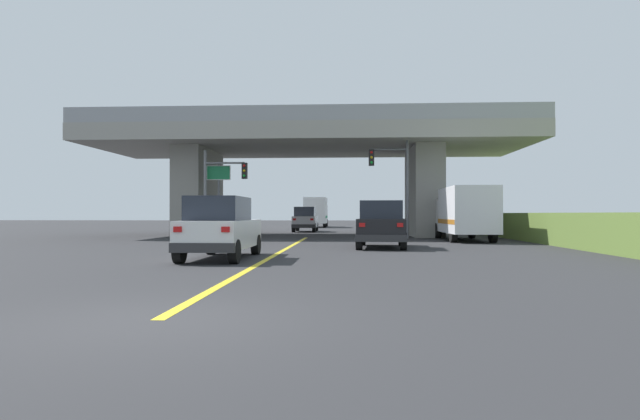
# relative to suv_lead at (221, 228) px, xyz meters

# --- Properties ---
(ground) EXTENTS (160.00, 160.00, 0.00)m
(ground) POSITION_rel_suv_lead_xyz_m (1.55, 18.40, -1.01)
(ground) COLOR #2B2B2D
(overpass_bridge) EXTENTS (28.12, 10.77, 7.70)m
(overpass_bridge) POSITION_rel_suv_lead_xyz_m (1.55, 18.40, 4.29)
(overpass_bridge) COLOR gray
(overpass_bridge) RESTS_ON ground
(lane_divider_stripe) EXTENTS (0.20, 25.56, 0.01)m
(lane_divider_stripe) POSITION_rel_suv_lead_xyz_m (1.55, 2.78, -1.01)
(lane_divider_stripe) COLOR yellow
(lane_divider_stripe) RESTS_ON ground
(suv_lead) EXTENTS (1.90, 4.76, 2.02)m
(suv_lead) POSITION_rel_suv_lead_xyz_m (0.00, 0.00, 0.00)
(suv_lead) COLOR silver
(suv_lead) RESTS_ON ground
(suv_crossing) EXTENTS (2.31, 4.47, 2.02)m
(suv_crossing) POSITION_rel_suv_lead_xyz_m (5.59, 5.97, -0.00)
(suv_crossing) COLOR black
(suv_crossing) RESTS_ON ground
(box_truck) EXTENTS (2.33, 7.00, 2.88)m
(box_truck) POSITION_rel_suv_lead_xyz_m (10.49, 12.38, 0.52)
(box_truck) COLOR silver
(box_truck) RESTS_ON ground
(sedan_oncoming) EXTENTS (1.87, 4.46, 2.02)m
(sedan_oncoming) POSITION_rel_suv_lead_xyz_m (0.60, 26.29, -0.00)
(sedan_oncoming) COLOR silver
(sedan_oncoming) RESTS_ON ground
(traffic_signal_nearside) EXTENTS (2.35, 0.36, 5.83)m
(traffic_signal_nearside) POSITION_rel_suv_lead_xyz_m (6.87, 14.34, 2.68)
(traffic_signal_nearside) COLOR #56595E
(traffic_signal_nearside) RESTS_ON ground
(traffic_signal_farside) EXTENTS (2.65, 0.36, 5.30)m
(traffic_signal_farside) POSITION_rel_suv_lead_xyz_m (-3.61, 14.52, 2.28)
(traffic_signal_farside) COLOR slate
(traffic_signal_farside) RESTS_ON ground
(highway_sign) EXTENTS (1.47, 0.17, 4.57)m
(highway_sign) POSITION_rel_suv_lead_xyz_m (-3.76, 14.92, 2.30)
(highway_sign) COLOR #56595E
(highway_sign) RESTS_ON ground
(semi_truck_distant) EXTENTS (2.33, 6.58, 3.17)m
(semi_truck_distant) POSITION_rel_suv_lead_xyz_m (0.58, 40.62, 0.64)
(semi_truck_distant) COLOR silver
(semi_truck_distant) RESTS_ON ground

